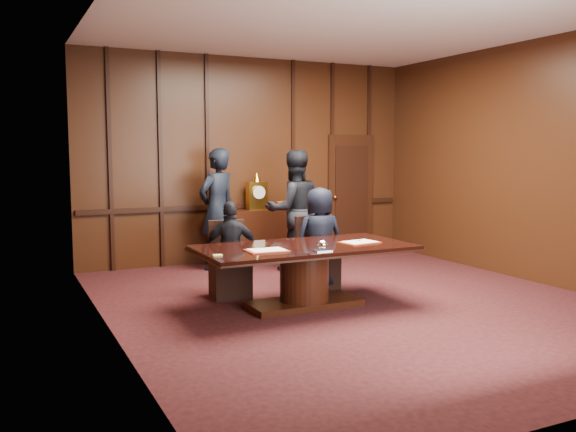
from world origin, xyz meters
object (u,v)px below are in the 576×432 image
(signatory_left, at_px, (231,250))
(witness_left, at_px, (217,209))
(conference_table, at_px, (304,266))
(signatory_right, at_px, (320,238))
(sideboard, at_px, (257,233))
(witness_right, at_px, (294,210))

(signatory_left, relative_size, witness_left, 0.65)
(conference_table, relative_size, signatory_left, 2.07)
(signatory_right, xyz_separation_m, witness_left, (-0.82, 1.93, 0.27))
(sideboard, height_order, signatory_left, sideboard)
(conference_table, bearing_deg, signatory_right, 50.91)
(signatory_left, height_order, signatory_right, signatory_right)
(sideboard, height_order, signatory_right, sideboard)
(signatory_left, distance_m, witness_left, 2.01)
(conference_table, xyz_separation_m, witness_right, (0.91, 2.13, 0.45))
(signatory_right, relative_size, witness_right, 0.73)
(signatory_right, bearing_deg, witness_left, -63.05)
(conference_table, distance_m, signatory_right, 1.05)
(signatory_left, distance_m, signatory_right, 1.30)
(conference_table, relative_size, witness_right, 1.36)
(conference_table, height_order, witness_left, witness_left)
(conference_table, height_order, signatory_left, signatory_left)
(sideboard, bearing_deg, signatory_left, -119.94)
(sideboard, xyz_separation_m, signatory_left, (-1.33, -2.31, 0.15))
(witness_left, bearing_deg, witness_right, 126.93)
(signatory_left, height_order, witness_right, witness_right)
(conference_table, bearing_deg, signatory_left, 129.09)
(sideboard, height_order, witness_left, witness_left)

